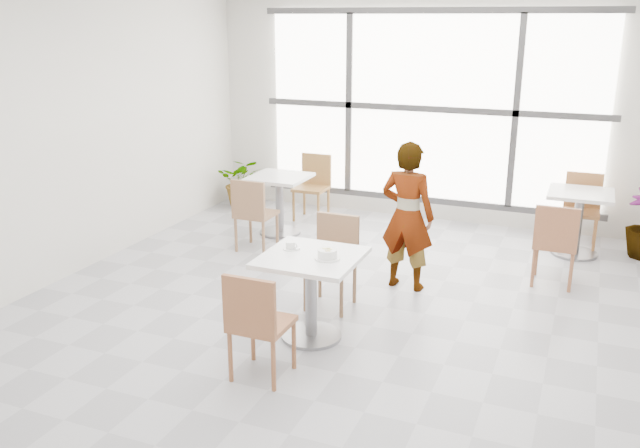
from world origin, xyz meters
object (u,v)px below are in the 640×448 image
at_px(chair_near, 257,320).
at_px(person, 407,216).
at_px(plant_left, 242,182).
at_px(chair_far, 334,254).
at_px(coffee_cup, 291,246).
at_px(bg_table_left, 279,196).
at_px(oatmeal_bowl, 327,254).
at_px(bg_chair_right_near, 556,240).
at_px(bg_chair_left_near, 253,210).
at_px(main_table, 311,281).
at_px(bg_chair_left_far, 313,182).
at_px(bg_table_right, 579,214).
at_px(bg_chair_right_far, 582,205).

distance_m(chair_near, person, 2.29).
bearing_deg(person, chair_near, 81.95).
relative_size(person, plant_left, 2.10).
relative_size(chair_far, coffee_cup, 5.47).
xyz_separation_m(person, plant_left, (-3.01, 2.08, -0.39)).
relative_size(chair_near, bg_table_left, 1.16).
relative_size(coffee_cup, person, 0.11).
xyz_separation_m(oatmeal_bowl, bg_chair_right_near, (1.67, 2.02, -0.29)).
bearing_deg(bg_chair_left_near, main_table, 129.98).
bearing_deg(bg_chair_left_far, main_table, -67.42).
bearing_deg(bg_chair_left_far, bg_table_right, -3.75).
distance_m(person, bg_chair_left_near, 1.99).
height_order(bg_table_right, plant_left, bg_table_right).
relative_size(oatmeal_bowl, bg_chair_right_far, 0.24).
bearing_deg(main_table, bg_table_right, 57.07).
bearing_deg(bg_chair_right_near, coffee_cup, 43.10).
height_order(coffee_cup, plant_left, coffee_cup).
xyz_separation_m(chair_near, bg_table_right, (2.10, 3.90, -0.01)).
relative_size(person, bg_chair_left_far, 1.73).
relative_size(coffee_cup, plant_left, 0.22).
distance_m(person, bg_table_left, 2.26).
bearing_deg(bg_table_left, bg_chair_right_far, 15.32).
distance_m(bg_chair_left_far, plant_left, 1.21).
height_order(chair_near, bg_table_left, chair_near).
bearing_deg(bg_chair_right_far, plant_left, -179.98).
bearing_deg(coffee_cup, bg_table_right, 53.61).
height_order(oatmeal_bowl, bg_chair_left_near, bg_chair_left_near).
xyz_separation_m(chair_near, plant_left, (-2.47, 4.28, -0.14)).
height_order(bg_chair_left_near, bg_chair_right_near, same).
bearing_deg(bg_chair_right_far, bg_table_right, -93.02).
height_order(chair_far, bg_chair_left_near, same).
bearing_deg(bg_chair_left_near, chair_far, 143.40).
distance_m(main_table, person, 1.49).
bearing_deg(main_table, oatmeal_bowl, -9.26).
relative_size(coffee_cup, bg_chair_right_far, 0.18).
xyz_separation_m(chair_near, coffee_cup, (-0.12, 0.88, 0.28)).
relative_size(person, bg_chair_right_far, 1.73).
height_order(bg_table_left, bg_chair_left_near, bg_chair_left_near).
bearing_deg(bg_chair_left_near, bg_chair_left_far, -94.41).
xyz_separation_m(oatmeal_bowl, bg_chair_left_far, (-1.54, 3.34, -0.29)).
distance_m(oatmeal_bowl, bg_table_right, 3.64).
bearing_deg(oatmeal_bowl, person, 78.75).
relative_size(bg_chair_left_far, bg_chair_right_near, 1.00).
bearing_deg(person, plant_left, -28.93).
relative_size(person, bg_chair_right_near, 1.73).
height_order(coffee_cup, bg_table_right, coffee_cup).
bearing_deg(bg_chair_left_near, bg_table_right, -159.50).
bearing_deg(chair_near, bg_table_left, -67.01).
xyz_separation_m(main_table, bg_table_right, (2.00, 3.10, -0.04)).
xyz_separation_m(bg_chair_right_near, plant_left, (-4.40, 1.49, -0.14)).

